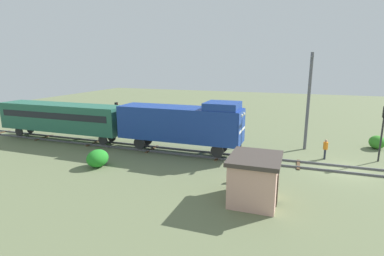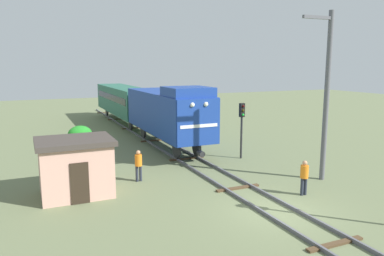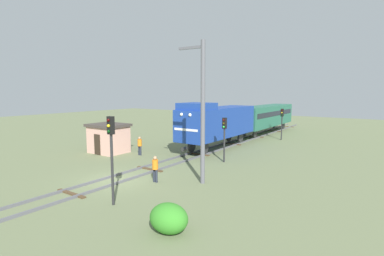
{
  "view_description": "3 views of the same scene",
  "coord_description": "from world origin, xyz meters",
  "px_view_note": "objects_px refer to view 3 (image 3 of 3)",
  "views": [
    {
      "loc": [
        -24.14,
        3.6,
        8.01
      ],
      "look_at": [
        -0.71,
        12.0,
        2.53
      ],
      "focal_mm": 28.0,
      "sensor_mm": 36.0,
      "label": 1
    },
    {
      "loc": [
        -9.48,
        -12.25,
        6.21
      ],
      "look_at": [
        0.27,
        9.5,
        2.11
      ],
      "focal_mm": 35.0,
      "sensor_mm": 36.0,
      "label": 2
    },
    {
      "loc": [
        14.99,
        -12.79,
        5.84
      ],
      "look_at": [
        -0.12,
        8.94,
        2.54
      ],
      "focal_mm": 28.0,
      "sensor_mm": 36.0,
      "label": 3
    }
  ],
  "objects_px": {
    "passenger_car_leading": "(266,115)",
    "traffic_signal_far": "(282,118)",
    "relay_hut": "(109,138)",
    "worker_near_track": "(155,167)",
    "locomotive": "(217,121)",
    "catenary_mast": "(202,109)",
    "traffic_signal_near": "(111,144)",
    "worker_by_signal": "(140,144)",
    "traffic_signal_mid": "(224,131)"
  },
  "relations": [
    {
      "from": "worker_by_signal",
      "to": "relay_hut",
      "type": "bearing_deg",
      "value": -152.47
    },
    {
      "from": "locomotive",
      "to": "worker_by_signal",
      "type": "xyz_separation_m",
      "value": [
        -4.2,
        -6.73,
        -1.78
      ]
    },
    {
      "from": "worker_by_signal",
      "to": "catenary_mast",
      "type": "distance_m",
      "value": 10.55
    },
    {
      "from": "worker_near_track",
      "to": "passenger_car_leading",
      "type": "bearing_deg",
      "value": -95.51
    },
    {
      "from": "traffic_signal_mid",
      "to": "worker_near_track",
      "type": "bearing_deg",
      "value": -97.79
    },
    {
      "from": "catenary_mast",
      "to": "relay_hut",
      "type": "relative_size",
      "value": 2.54
    },
    {
      "from": "locomotive",
      "to": "worker_by_signal",
      "type": "relative_size",
      "value": 6.82
    },
    {
      "from": "traffic_signal_near",
      "to": "relay_hut",
      "type": "relative_size",
      "value": 1.31
    },
    {
      "from": "passenger_car_leading",
      "to": "worker_near_track",
      "type": "relative_size",
      "value": 8.24
    },
    {
      "from": "traffic_signal_mid",
      "to": "relay_hut",
      "type": "bearing_deg",
      "value": -165.56
    },
    {
      "from": "catenary_mast",
      "to": "traffic_signal_near",
      "type": "bearing_deg",
      "value": -107.0
    },
    {
      "from": "locomotive",
      "to": "traffic_signal_near",
      "type": "distance_m",
      "value": 16.48
    },
    {
      "from": "locomotive",
      "to": "passenger_car_leading",
      "type": "relative_size",
      "value": 0.83
    },
    {
      "from": "passenger_car_leading",
      "to": "traffic_signal_near",
      "type": "xyz_separation_m",
      "value": [
        3.2,
        -29.5,
        0.64
      ]
    },
    {
      "from": "passenger_car_leading",
      "to": "locomotive",
      "type": "bearing_deg",
      "value": -90.0
    },
    {
      "from": "locomotive",
      "to": "traffic_signal_far",
      "type": "height_order",
      "value": "locomotive"
    },
    {
      "from": "passenger_car_leading",
      "to": "worker_by_signal",
      "type": "xyz_separation_m",
      "value": [
        -4.2,
        -20.06,
        -1.53
      ]
    },
    {
      "from": "traffic_signal_near",
      "to": "worker_near_track",
      "type": "height_order",
      "value": "traffic_signal_near"
    },
    {
      "from": "passenger_car_leading",
      "to": "traffic_signal_near",
      "type": "relative_size",
      "value": 3.06
    },
    {
      "from": "traffic_signal_mid",
      "to": "relay_hut",
      "type": "distance_m",
      "value": 11.32
    },
    {
      "from": "traffic_signal_far",
      "to": "catenary_mast",
      "type": "xyz_separation_m",
      "value": [
        1.34,
        -19.56,
        2.08
      ]
    },
    {
      "from": "traffic_signal_far",
      "to": "worker_near_track",
      "type": "relative_size",
      "value": 2.2
    },
    {
      "from": "passenger_car_leading",
      "to": "traffic_signal_mid",
      "type": "distance_m",
      "value": 18.37
    },
    {
      "from": "traffic_signal_mid",
      "to": "traffic_signal_near",
      "type": "bearing_deg",
      "value": -91.0
    },
    {
      "from": "worker_near_track",
      "to": "locomotive",
      "type": "bearing_deg",
      "value": -89.63
    },
    {
      "from": "relay_hut",
      "to": "worker_near_track",
      "type": "bearing_deg",
      "value": -24.45
    },
    {
      "from": "worker_near_track",
      "to": "relay_hut",
      "type": "bearing_deg",
      "value": -35.37
    },
    {
      "from": "traffic_signal_far",
      "to": "relay_hut",
      "type": "distance_m",
      "value": 20.03
    },
    {
      "from": "traffic_signal_mid",
      "to": "relay_hut",
      "type": "xyz_separation_m",
      "value": [
        -10.9,
        -2.81,
        -1.18
      ]
    },
    {
      "from": "traffic_signal_far",
      "to": "worker_near_track",
      "type": "height_order",
      "value": "traffic_signal_far"
    },
    {
      "from": "passenger_car_leading",
      "to": "relay_hut",
      "type": "distance_m",
      "value": 22.19
    },
    {
      "from": "passenger_car_leading",
      "to": "relay_hut",
      "type": "bearing_deg",
      "value": -109.78
    },
    {
      "from": "passenger_car_leading",
      "to": "catenary_mast",
      "type": "relative_size",
      "value": 1.58
    },
    {
      "from": "catenary_mast",
      "to": "locomotive",
      "type": "bearing_deg",
      "value": 115.3
    },
    {
      "from": "passenger_car_leading",
      "to": "traffic_signal_near",
      "type": "bearing_deg",
      "value": -83.81
    },
    {
      "from": "relay_hut",
      "to": "traffic_signal_near",
      "type": "bearing_deg",
      "value": -38.93
    },
    {
      "from": "traffic_signal_far",
      "to": "relay_hut",
      "type": "relative_size",
      "value": 1.07
    },
    {
      "from": "passenger_car_leading",
      "to": "catenary_mast",
      "type": "distance_m",
      "value": 24.4
    },
    {
      "from": "locomotive",
      "to": "passenger_car_leading",
      "type": "xyz_separation_m",
      "value": [
        0.0,
        13.34,
        -0.25
      ]
    },
    {
      "from": "passenger_car_leading",
      "to": "worker_by_signal",
      "type": "relative_size",
      "value": 8.24
    },
    {
      "from": "traffic_signal_mid",
      "to": "worker_near_track",
      "type": "height_order",
      "value": "traffic_signal_mid"
    },
    {
      "from": "worker_near_track",
      "to": "worker_by_signal",
      "type": "height_order",
      "value": "same"
    },
    {
      "from": "locomotive",
      "to": "catenary_mast",
      "type": "xyz_separation_m",
      "value": [
        4.94,
        -10.46,
        1.92
      ]
    },
    {
      "from": "traffic_signal_far",
      "to": "worker_near_track",
      "type": "distance_m",
      "value": 21.22
    },
    {
      "from": "worker_near_track",
      "to": "catenary_mast",
      "type": "xyz_separation_m",
      "value": [
        2.54,
        1.56,
        3.7
      ]
    },
    {
      "from": "passenger_car_leading",
      "to": "relay_hut",
      "type": "relative_size",
      "value": 4.0
    },
    {
      "from": "locomotive",
      "to": "traffic_signal_mid",
      "type": "xyz_separation_m",
      "value": [
        3.4,
        -4.71,
        -0.2
      ]
    },
    {
      "from": "passenger_car_leading",
      "to": "traffic_signal_far",
      "type": "height_order",
      "value": "passenger_car_leading"
    },
    {
      "from": "locomotive",
      "to": "worker_by_signal",
      "type": "height_order",
      "value": "locomotive"
    },
    {
      "from": "passenger_car_leading",
      "to": "worker_near_track",
      "type": "distance_m",
      "value": 25.52
    }
  ]
}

